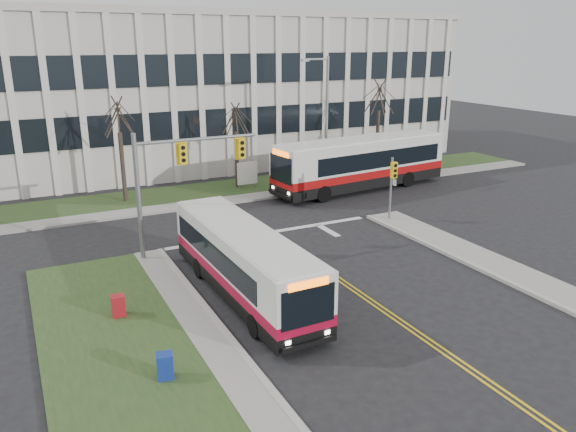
# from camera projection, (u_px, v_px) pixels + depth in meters

# --- Properties ---
(ground) EXTENTS (120.00, 120.00, 0.00)m
(ground) POSITION_uv_depth(u_px,v_px,m) (351.00, 287.00, 24.29)
(ground) COLOR black
(ground) RESTS_ON ground
(grass_verge) EXTENTS (5.00, 26.00, 0.12)m
(grass_verge) POSITION_uv_depth(u_px,v_px,m) (146.00, 420.00, 15.72)
(grass_verge) COLOR #28451D
(grass_verge) RESTS_ON ground
(sidewalk_west) EXTENTS (1.20, 26.00, 0.14)m
(sidewalk_west) POSITION_uv_depth(u_px,v_px,m) (245.00, 391.00, 17.01)
(sidewalk_west) COLOR #9E9B93
(sidewalk_west) RESTS_ON ground
(sidewalk_east) EXTENTS (2.00, 26.00, 0.14)m
(sidewalk_east) POSITION_uv_depth(u_px,v_px,m) (569.00, 297.00, 23.22)
(sidewalk_east) COLOR #9E9B93
(sidewalk_east) RESTS_ON ground
(sidewalk_cross) EXTENTS (44.00, 1.60, 0.14)m
(sidewalk_cross) POSITION_uv_depth(u_px,v_px,m) (293.00, 192.00, 39.37)
(sidewalk_cross) COLOR #9E9B93
(sidewalk_cross) RESTS_ON ground
(building_lawn) EXTENTS (44.00, 5.00, 0.12)m
(building_lawn) POSITION_uv_depth(u_px,v_px,m) (276.00, 183.00, 41.76)
(building_lawn) COLOR #28451D
(building_lawn) RESTS_ON ground
(office_building) EXTENTS (40.00, 16.00, 12.00)m
(office_building) POSITION_uv_depth(u_px,v_px,m) (218.00, 90.00, 50.22)
(office_building) COLOR beige
(office_building) RESTS_ON ground
(mast_arm_signal) EXTENTS (6.11, 0.38, 6.20)m
(mast_arm_signal) POSITION_uv_depth(u_px,v_px,m) (172.00, 171.00, 26.72)
(mast_arm_signal) COLOR slate
(mast_arm_signal) RESTS_ON ground
(signal_pole_near) EXTENTS (0.34, 0.39, 3.80)m
(signal_pole_near) POSITION_uv_depth(u_px,v_px,m) (392.00, 180.00, 32.51)
(signal_pole_near) COLOR slate
(signal_pole_near) RESTS_ON ground
(signal_pole_far) EXTENTS (0.34, 0.39, 3.80)m
(signal_pole_far) POSITION_uv_depth(u_px,v_px,m) (320.00, 154.00, 39.76)
(signal_pole_far) COLOR slate
(signal_pole_far) RESTS_ON ground
(streetlight) EXTENTS (2.15, 0.25, 9.20)m
(streetlight) POSITION_uv_depth(u_px,v_px,m) (325.00, 114.00, 39.99)
(streetlight) COLOR slate
(streetlight) RESTS_ON ground
(directory_sign) EXTENTS (1.50, 0.12, 2.00)m
(directory_sign) POSITION_uv_depth(u_px,v_px,m) (247.00, 174.00, 39.93)
(directory_sign) COLOR slate
(directory_sign) RESTS_ON ground
(tree_left) EXTENTS (1.80, 1.80, 7.70)m
(tree_left) POSITION_uv_depth(u_px,v_px,m) (118.00, 119.00, 35.42)
(tree_left) COLOR #42352B
(tree_left) RESTS_ON ground
(tree_mid) EXTENTS (1.80, 1.80, 6.82)m
(tree_mid) POSITION_uv_depth(u_px,v_px,m) (236.00, 120.00, 39.21)
(tree_mid) COLOR #42352B
(tree_mid) RESTS_ON ground
(tree_right) EXTENTS (1.80, 1.80, 8.25)m
(tree_right) POSITION_uv_depth(u_px,v_px,m) (379.00, 98.00, 43.87)
(tree_right) COLOR #42352B
(tree_right) RESTS_ON ground
(bus_main) EXTENTS (2.52, 10.75, 2.85)m
(bus_main) POSITION_uv_depth(u_px,v_px,m) (244.00, 264.00, 23.14)
(bus_main) COLOR silver
(bus_main) RESTS_ON ground
(bus_cross) EXTENTS (13.68, 4.40, 3.58)m
(bus_cross) POSITION_uv_depth(u_px,v_px,m) (361.00, 165.00, 39.88)
(bus_cross) COLOR silver
(bus_cross) RESTS_ON ground
(newspaper_box_blue) EXTENTS (0.58, 0.55, 0.95)m
(newspaper_box_blue) POSITION_uv_depth(u_px,v_px,m) (165.00, 368.00, 17.49)
(newspaper_box_blue) COLOR navy
(newspaper_box_blue) RESTS_ON ground
(newspaper_box_red) EXTENTS (0.54, 0.49, 0.95)m
(newspaper_box_red) POSITION_uv_depth(u_px,v_px,m) (118.00, 307.00, 21.46)
(newspaper_box_red) COLOR maroon
(newspaper_box_red) RESTS_ON ground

